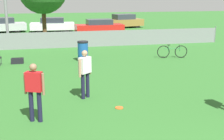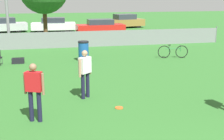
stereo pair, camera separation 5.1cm
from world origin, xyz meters
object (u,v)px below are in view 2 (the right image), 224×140
Objects in this scene: bicycle_sideline at (173,52)px; parked_car_silver at (2,25)px; player_receiver_white at (85,70)px; parked_car_tan at (125,21)px; player_thrower_red at (34,88)px; frisbee_disc at (119,108)px; trash_bin at (84,51)px; parked_car_white at (54,25)px; parked_car_red at (100,26)px; gear_bag_sideline at (18,61)px.

parked_car_silver reaches higher than bicycle_sideline.
bicycle_sideline is 18.73m from parked_car_silver.
player_receiver_white is 24.10m from parked_car_tan.
bicycle_sideline is at bearing -65.35° from parked_car_silver.
player_thrower_red is 6.45× the size of frisbee_disc.
player_thrower_red is 10.83m from bicycle_sideline.
player_receiver_white is 0.39× the size of parked_car_tan.
trash_bin is 0.23× the size of parked_car_silver.
parked_car_silver is (-10.96, 15.18, 0.32)m from bicycle_sideline.
parked_car_silver is (-5.99, 22.41, 0.67)m from frisbee_disc.
parked_car_white is 4.84m from parked_car_red.
frisbee_disc is (2.58, 0.50, -0.98)m from player_thrower_red.
parked_car_silver reaches higher than frisbee_disc.
player_receiver_white is 0.40× the size of parked_car_white.
parked_car_silver is at bearing 178.40° from parked_car_white.
trash_bin is 0.25× the size of parked_car_tan.
parked_car_red is 1.02× the size of parked_car_tan.
player_thrower_red is at bearing -107.39° from parked_car_red.
frisbee_disc is 0.06× the size of parked_car_red.
gear_bag_sideline is 0.13× the size of parked_car_silver.
bicycle_sideline reaches higher than frisbee_disc.
parked_car_red is at bearing 60.91° from gear_bag_sideline.
bicycle_sideline is 5.12m from trash_bin.
parked_car_silver is (-2.39, 14.75, 0.55)m from gear_bag_sideline.
parked_car_red is (3.07, 19.65, 0.63)m from frisbee_disc.
gear_bag_sideline is (-2.70, 6.41, -0.85)m from player_receiver_white.
trash_bin is (-5.11, 0.25, 0.18)m from bicycle_sideline.
parked_car_tan is (7.78, 2.13, 0.04)m from parked_car_white.
player_receiver_white reaches higher than trash_bin.
parked_car_silver is at bearing 135.87° from bicycle_sideline.
parked_car_silver is (-3.41, 22.92, -0.31)m from player_thrower_red.
player_receiver_white is 6.29m from trash_bin.
parked_car_white is at bearing 93.01° from frisbee_disc.
bicycle_sideline is at bearing -106.50° from parked_car_tan.
trash_bin is (0.77, 6.23, -0.44)m from player_receiver_white.
frisbee_disc is at bearing -95.42° from player_receiver_white.
bicycle_sideline reaches higher than gear_bag_sideline.
parked_car_silver is 12.73m from parked_car_tan.
parked_car_tan is at bearing 94.46° from bicycle_sideline.
bicycle_sideline is at bearing 4.26° from player_receiver_white.
trash_bin is 0.24× the size of parked_car_red.
player_thrower_red reaches higher than parked_car_silver.
parked_car_white reaches higher than trash_bin.
player_receiver_white reaches higher than gear_bag_sideline.
frisbee_disc is at bearing -114.47° from bicycle_sideline.
player_receiver_white and player_thrower_red have the same top height.
player_receiver_white is 20.77m from parked_car_white.
gear_bag_sideline is at bearing 71.61° from player_receiver_white.
parked_car_tan reaches higher than trash_bin.
trash_bin reaches higher than bicycle_sideline.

